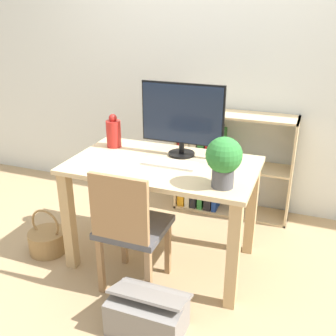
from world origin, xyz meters
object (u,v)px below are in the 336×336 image
object	(u,v)px
bookshelf	(212,166)
basket	(47,240)
monitor	(182,116)
keyboard	(170,164)
storage_box	(147,314)
chair	(130,226)
vase	(114,133)
potted_plant	(224,159)

from	to	relation	value
bookshelf	basket	size ratio (longest dim) A/B	2.83
monitor	bookshelf	distance (m)	0.92
keyboard	storage_box	size ratio (longest dim) A/B	0.82
monitor	chair	xyz separation A→B (m)	(-0.14, -0.56, -0.56)
vase	chair	world-z (taller)	vase
chair	keyboard	bearing A→B (deg)	65.52
chair	storage_box	distance (m)	0.51
bookshelf	basket	distance (m)	1.48
basket	storage_box	world-z (taller)	basket
monitor	chair	world-z (taller)	monitor
keyboard	vase	bearing A→B (deg)	159.64
basket	storage_box	bearing A→B (deg)	-23.80
chair	bookshelf	world-z (taller)	bookshelf
monitor	chair	bearing A→B (deg)	-103.81
keyboard	chair	xyz separation A→B (m)	(-0.13, -0.35, -0.29)
chair	bookshelf	xyz separation A→B (m)	(0.19, 1.24, -0.05)
vase	basket	world-z (taller)	vase
storage_box	chair	bearing A→B (deg)	129.09
basket	monitor	bearing A→B (deg)	24.55
basket	storage_box	size ratio (longest dim) A/B	0.81
chair	basket	size ratio (longest dim) A/B	2.42
chair	bookshelf	distance (m)	1.25
basket	vase	bearing A→B (deg)	45.73
vase	basket	size ratio (longest dim) A/B	0.70
monitor	keyboard	distance (m)	0.33
potted_plant	storage_box	bearing A→B (deg)	-122.17
keyboard	storage_box	world-z (taller)	keyboard
vase	bookshelf	distance (m)	1.00
potted_plant	chair	distance (m)	0.71
vase	storage_box	xyz separation A→B (m)	(0.61, -0.83, -0.74)
keyboard	vase	world-z (taller)	vase
storage_box	potted_plant	bearing A→B (deg)	57.83
vase	chair	xyz separation A→B (m)	(0.38, -0.54, -0.39)
storage_box	bookshelf	bearing A→B (deg)	91.87
monitor	potted_plant	size ratio (longest dim) A/B	1.94
vase	storage_box	distance (m)	1.27
monitor	potted_plant	xyz separation A→B (m)	(0.38, -0.40, -0.10)
chair	basket	bearing A→B (deg)	164.12
potted_plant	basket	distance (m)	1.52
chair	basket	world-z (taller)	chair
vase	bookshelf	size ratio (longest dim) A/B	0.25
potted_plant	bookshelf	bearing A→B (deg)	106.97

